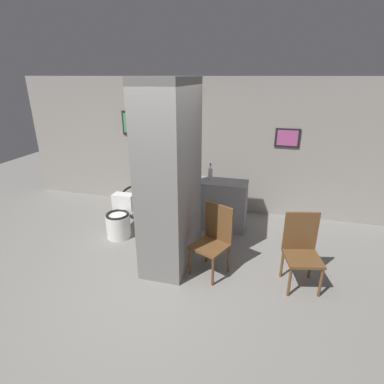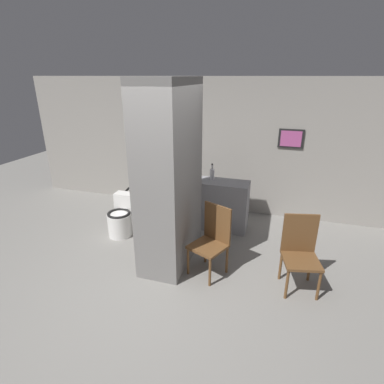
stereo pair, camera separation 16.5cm
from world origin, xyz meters
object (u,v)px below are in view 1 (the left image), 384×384
Objects in this scene: chair_by_doorway at (302,248)px; bottle_tall at (210,173)px; bicycle at (161,205)px; toilet at (120,220)px; chair_near_pillar at (214,238)px.

chair_by_doorway is 2.08m from bottle_tall.
chair_by_doorway is at bearing -26.09° from bicycle.
bottle_tall is at bearing 29.82° from toilet.
chair_near_pillar and chair_by_doorway have the same top height.
toilet is 1.77m from bottle_tall.
bicycle is (-2.38, 1.17, -0.16)m from chair_by_doorway.
toilet is 0.41× the size of bicycle.
toilet is 0.81m from bicycle.
bicycle is (0.53, 0.61, 0.07)m from toilet.
chair_by_doorway is 0.59× the size of bicycle.
bottle_tall is at bearing 12.47° from bicycle.
chair_by_doorway is at bearing -10.74° from toilet.
chair_near_pillar is at bearing -44.13° from bicycle.
chair_near_pillar is 0.59× the size of bicycle.
toilet is 2.35× the size of bottle_tall.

